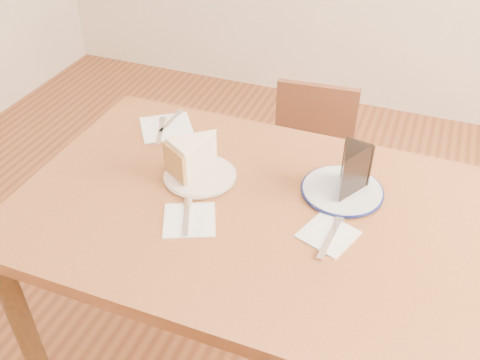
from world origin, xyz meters
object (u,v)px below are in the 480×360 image
object	(u,v)px
table	(247,233)
plate_navy	(342,191)
carrot_cake	(197,155)
plate_cream	(200,176)
chocolate_cake	(349,174)
chair_far	(306,174)

from	to	relation	value
table	plate_navy	distance (m)	0.28
table	carrot_cake	xyz separation A→B (m)	(-0.18, 0.09, 0.16)
plate_navy	plate_cream	bearing A→B (deg)	-168.38
carrot_cake	chocolate_cake	xyz separation A→B (m)	(0.41, 0.05, 0.01)
table	chocolate_cake	distance (m)	0.32
chocolate_cake	plate_navy	bearing A→B (deg)	-23.36
plate_cream	chocolate_cake	xyz separation A→B (m)	(0.39, 0.07, 0.07)
chair_far	chocolate_cake	size ratio (longest dim) A/B	6.16
table	carrot_cake	world-z (taller)	carrot_cake
table	plate_navy	size ratio (longest dim) A/B	5.72
plate_cream	table	bearing A→B (deg)	-21.31
plate_navy	carrot_cake	size ratio (longest dim) A/B	1.57
chair_far	plate_navy	bearing A→B (deg)	107.79
plate_cream	chocolate_cake	distance (m)	0.40
carrot_cake	chocolate_cake	bearing A→B (deg)	37.62
plate_cream	carrot_cake	distance (m)	0.06
carrot_cake	chocolate_cake	size ratio (longest dim) A/B	1.13
chair_far	plate_navy	size ratio (longest dim) A/B	3.48
chair_far	carrot_cake	xyz separation A→B (m)	(-0.19, -0.55, 0.40)
plate_navy	carrot_cake	bearing A→B (deg)	-172.37
table	chair_far	size ratio (longest dim) A/B	1.64
plate_cream	chocolate_cake	world-z (taller)	chocolate_cake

